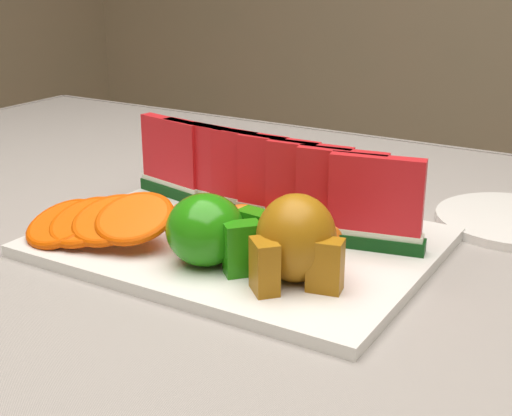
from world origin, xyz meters
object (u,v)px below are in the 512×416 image
at_px(fork, 222,176).
at_px(pear_cluster, 296,241).
at_px(apple_cluster, 213,232).
at_px(platter, 240,242).

bearing_deg(fork, pear_cluster, -45.54).
height_order(apple_cluster, pear_cluster, pear_cluster).
height_order(pear_cluster, fork, pear_cluster).
relative_size(apple_cluster, fork, 0.62).
distance_m(platter, apple_cluster, 0.08).
height_order(platter, fork, platter).
distance_m(platter, pear_cluster, 0.13).
relative_size(platter, pear_cluster, 3.73).
bearing_deg(platter, fork, 128.26).
distance_m(platter, fork, 0.25).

